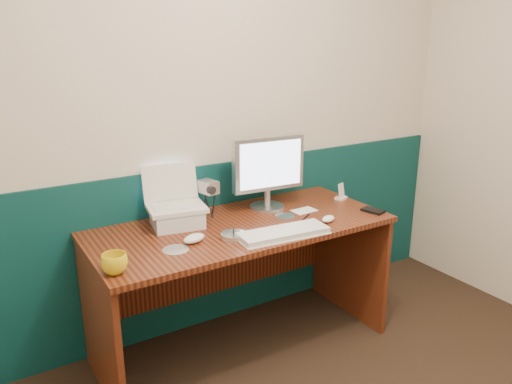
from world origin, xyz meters
TOP-DOWN VIEW (x-y plane):
  - back_wall at (0.00, 1.75)m, footprint 3.50×0.04m
  - wainscot at (0.00, 1.74)m, footprint 3.48×0.02m
  - desk at (-0.02, 1.38)m, footprint 1.60×0.70m
  - laptop_riser at (-0.32, 1.54)m, footprint 0.29×0.25m
  - laptop at (-0.32, 1.54)m, footprint 0.33×0.27m
  - monitor at (0.24, 1.53)m, footprint 0.44×0.16m
  - keyboard at (0.08, 1.13)m, footprint 0.47×0.19m
  - mouse_right at (0.40, 1.17)m, footprint 0.11×0.09m
  - mouse_left at (-0.33, 1.29)m, footprint 0.13×0.10m
  - mug at (-0.76, 1.16)m, footprint 0.14×0.14m
  - camcorder at (-0.10, 1.59)m, footprint 0.11×0.14m
  - cd_spindle at (-0.15, 1.23)m, footprint 0.13×0.13m
  - cd_loose_a at (-0.45, 1.25)m, footprint 0.13×0.13m
  - cd_loose_b at (0.26, 1.37)m, footprint 0.12×0.12m
  - pen at (0.33, 1.28)m, footprint 0.11×0.08m
  - papers at (0.40, 1.38)m, footprint 0.14×0.10m
  - dock at (0.72, 1.44)m, footprint 0.09×0.08m
  - music_player at (0.72, 1.44)m, footprint 0.06×0.04m
  - pda at (0.72, 1.16)m, footprint 0.10×0.14m

SIDE VIEW (x-z plane):
  - desk at x=-0.02m, z-range 0.00..0.75m
  - wainscot at x=0.00m, z-range 0.00..1.00m
  - cd_loose_b at x=0.26m, z-range 0.75..0.75m
  - cd_loose_a at x=-0.45m, z-range 0.75..0.75m
  - papers at x=0.40m, z-range 0.75..0.75m
  - pen at x=0.33m, z-range 0.75..0.76m
  - dock at x=0.72m, z-range 0.75..0.76m
  - pda at x=0.72m, z-range 0.75..0.76m
  - keyboard at x=0.08m, z-range 0.75..0.78m
  - cd_spindle at x=-0.15m, z-range 0.75..0.78m
  - mouse_right at x=0.40m, z-range 0.75..0.78m
  - mouse_left at x=-0.33m, z-range 0.75..0.79m
  - mug at x=-0.76m, z-range 0.75..0.84m
  - laptop_riser at x=-0.32m, z-range 0.75..0.84m
  - music_player at x=0.72m, z-range 0.76..0.85m
  - camcorder at x=-0.10m, z-range 0.75..0.94m
  - laptop at x=-0.32m, z-range 0.84..1.08m
  - monitor at x=0.24m, z-range 0.75..1.18m
  - back_wall at x=0.00m, z-range 0.00..2.50m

